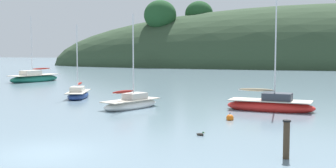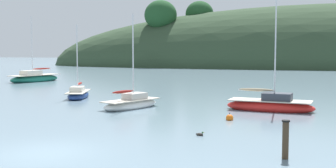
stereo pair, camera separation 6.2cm
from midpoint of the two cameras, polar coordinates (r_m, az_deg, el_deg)
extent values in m
plane|color=slate|center=(17.91, -15.77, -8.73)|extent=(400.00, 400.00, 0.00)
ellipsoid|color=#1E4723|center=(105.15, -0.97, 9.14)|extent=(7.91, 7.19, 7.19)
ellipsoid|color=#1E4723|center=(109.63, 4.21, 9.28)|extent=(7.04, 6.40, 6.40)
ellipsoid|color=#196B56|center=(58.10, -17.23, 0.62)|extent=(4.75, 7.79, 1.18)
cube|color=beige|center=(58.07, -17.24, 1.15)|extent=(4.37, 7.17, 0.06)
cube|color=silver|center=(57.68, -17.70, 1.42)|extent=(2.30, 2.76, 0.61)
cylinder|color=silver|center=(57.75, -17.61, 4.83)|extent=(0.09, 0.09, 7.47)
cylinder|color=silver|center=(58.80, -16.38, 1.92)|extent=(1.06, 2.96, 0.07)
ellipsoid|color=maroon|center=(58.80, -16.38, 1.97)|extent=(1.15, 2.88, 0.20)
ellipsoid|color=navy|center=(37.34, -11.77, -1.50)|extent=(2.75, 4.91, 0.74)
cube|color=beige|center=(37.31, -11.78, -0.99)|extent=(2.53, 4.51, 0.06)
cube|color=silver|center=(36.92, -11.89, -0.69)|extent=(1.38, 1.71, 0.46)
cylinder|color=silver|center=(36.92, -11.92, 3.34)|extent=(0.09, 0.09, 5.64)
cylinder|color=silver|center=(37.99, -11.59, -0.01)|extent=(0.58, 1.91, 0.07)
ellipsoid|color=maroon|center=(37.99, -11.59, 0.07)|extent=(0.69, 1.86, 0.20)
ellipsoid|color=white|center=(30.16, -4.88, -2.81)|extent=(3.62, 5.16, 0.79)
cube|color=beige|center=(30.11, -4.89, -2.15)|extent=(3.33, 4.74, 0.06)
cube|color=beige|center=(30.37, -4.37, -1.64)|extent=(1.66, 1.89, 0.48)
cylinder|color=silver|center=(30.09, -4.60, 3.59)|extent=(0.09, 0.09, 6.01)
cylinder|color=silver|center=(29.50, -5.96, -1.13)|extent=(0.95, 1.89, 0.07)
ellipsoid|color=maroon|center=(29.49, -5.96, -1.03)|extent=(1.03, 1.88, 0.20)
ellipsoid|color=red|center=(29.66, 13.42, -2.96)|extent=(6.10, 2.89, 0.94)
cube|color=beige|center=(29.61, 13.44, -2.15)|extent=(5.61, 2.66, 0.06)
cube|color=#333842|center=(29.50, 14.35, -1.68)|extent=(2.06, 1.57, 0.53)
cylinder|color=silver|center=(29.37, 14.14, 4.98)|extent=(0.09, 0.09, 7.37)
cylinder|color=silver|center=(29.71, 11.68, -0.84)|extent=(2.44, 0.46, 0.07)
ellipsoid|color=tan|center=(29.70, 11.68, -0.75)|extent=(2.37, 0.57, 0.20)
sphere|color=orange|center=(25.22, 8.25, -4.50)|extent=(0.44, 0.44, 0.44)
cylinder|color=black|center=(25.18, 8.25, -3.89)|extent=(0.04, 0.04, 0.10)
ellipsoid|color=#2D2823|center=(20.59, 4.33, -6.72)|extent=(0.37, 0.25, 0.16)
sphere|color=#1E4723|center=(20.52, 4.70, -6.45)|extent=(0.09, 0.09, 0.09)
cone|color=gold|center=(20.49, 4.87, -6.48)|extent=(0.05, 0.05, 0.04)
cone|color=#2D2823|center=(20.64, 3.93, -6.60)|extent=(0.09, 0.09, 0.08)
cylinder|color=#423323|center=(16.70, 15.43, -7.22)|extent=(0.24, 0.24, 1.40)
cylinder|color=black|center=(16.57, 15.48, -4.75)|extent=(0.30, 0.30, 0.06)
camera|label=1|loc=(0.03, -89.95, 0.00)|focal=45.92mm
camera|label=2|loc=(0.03, 90.05, 0.00)|focal=45.92mm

